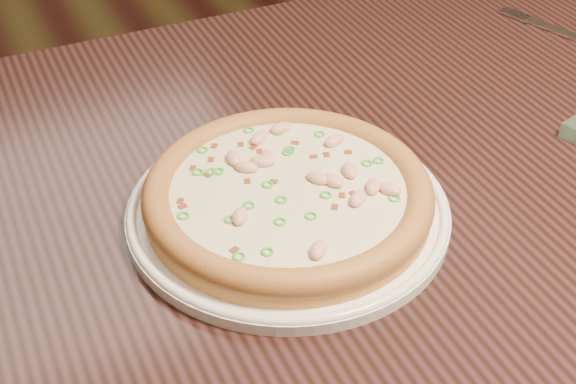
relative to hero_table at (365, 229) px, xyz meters
name	(u,v)px	position (x,y,z in m)	size (l,w,h in m)	color
hero_table	(365,229)	(0.00, 0.00, 0.00)	(1.20, 0.80, 0.75)	black
plate	(288,209)	(-0.12, -0.05, 0.11)	(0.31, 0.31, 0.02)	white
pizza	(288,194)	(-0.12, -0.05, 0.13)	(0.28, 0.28, 0.03)	#D08946
fork	(558,31)	(0.38, 0.15, 0.10)	(0.07, 0.17, 0.00)	silver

